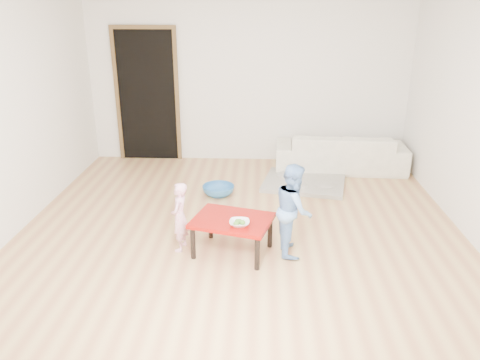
# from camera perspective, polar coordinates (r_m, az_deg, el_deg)

# --- Properties ---
(floor) EXTENTS (5.00, 5.00, 0.01)m
(floor) POSITION_cam_1_polar(r_m,az_deg,el_deg) (5.44, 0.10, -5.65)
(floor) COLOR #B67B4E
(floor) RESTS_ON ground
(back_wall) EXTENTS (5.00, 0.02, 2.60)m
(back_wall) POSITION_cam_1_polar(r_m,az_deg,el_deg) (7.46, 0.99, 12.15)
(back_wall) COLOR white
(back_wall) RESTS_ON floor
(left_wall) EXTENTS (0.02, 5.00, 2.60)m
(left_wall) POSITION_cam_1_polar(r_m,az_deg,el_deg) (5.69, -26.17, 7.27)
(left_wall) COLOR white
(left_wall) RESTS_ON floor
(doorway) EXTENTS (1.02, 0.08, 2.11)m
(doorway) POSITION_cam_1_polar(r_m,az_deg,el_deg) (7.70, -11.21, 9.96)
(doorway) COLOR brown
(doorway) RESTS_ON back_wall
(sofa) EXTENTS (1.98, 0.83, 0.57)m
(sofa) POSITION_cam_1_polar(r_m,az_deg,el_deg) (7.34, 12.11, 3.41)
(sofa) COLOR white
(sofa) RESTS_ON floor
(cushion) EXTENTS (0.43, 0.39, 0.11)m
(cushion) POSITION_cam_1_polar(r_m,az_deg,el_deg) (7.12, 9.26, 4.26)
(cushion) COLOR orange
(cushion) RESTS_ON sofa
(red_table) EXTENTS (0.90, 0.76, 0.39)m
(red_table) POSITION_cam_1_polar(r_m,az_deg,el_deg) (4.82, -0.93, -6.80)
(red_table) COLOR #8F0C07
(red_table) RESTS_ON floor
(bowl) EXTENTS (0.20, 0.20, 0.05)m
(bowl) POSITION_cam_1_polar(r_m,az_deg,el_deg) (4.59, -0.07, -5.28)
(bowl) COLOR white
(bowl) RESTS_ON red_table
(broccoli) EXTENTS (0.12, 0.12, 0.06)m
(broccoli) POSITION_cam_1_polar(r_m,az_deg,el_deg) (4.59, -0.07, -5.24)
(broccoli) COLOR #2D5919
(broccoli) RESTS_ON red_table
(child_pink) EXTENTS (0.21, 0.29, 0.74)m
(child_pink) POSITION_cam_1_polar(r_m,az_deg,el_deg) (4.85, -7.37, -4.49)
(child_pink) COLOR pink
(child_pink) RESTS_ON floor
(child_blue) EXTENTS (0.39, 0.48, 0.96)m
(child_blue) POSITION_cam_1_polar(r_m,az_deg,el_deg) (4.75, 6.54, -3.56)
(child_blue) COLOR #5E8DDA
(child_blue) RESTS_ON floor
(basin) EXTENTS (0.43, 0.43, 0.13)m
(basin) POSITION_cam_1_polar(r_m,az_deg,el_deg) (6.28, -2.65, -1.27)
(basin) COLOR #2C6AA7
(basin) RESTS_ON floor
(blanket) EXTENTS (1.27, 1.13, 0.06)m
(blanket) POSITION_cam_1_polar(r_m,az_deg,el_deg) (6.72, 7.81, -0.30)
(blanket) COLOR #AFAA9B
(blanket) RESTS_ON floor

